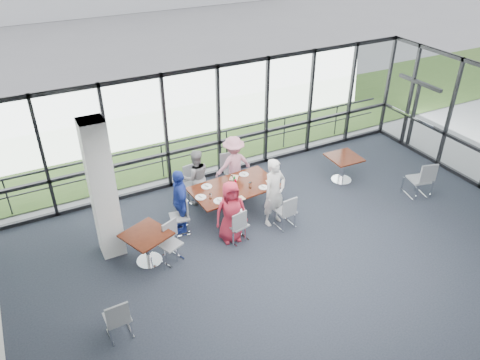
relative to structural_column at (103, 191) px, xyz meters
name	(u,v)px	position (x,y,z in m)	size (l,w,h in m)	color
floor	(323,282)	(3.60, -3.00, -1.61)	(12.00, 10.00, 0.02)	#1E222C
ceiling	(340,144)	(3.60, -3.00, 1.60)	(12.00, 10.00, 0.04)	silver
curtain_wall_back	(219,122)	(3.60, 2.00, 0.00)	(12.00, 0.10, 3.20)	white
exit_door	(413,116)	(9.60, 0.75, -0.55)	(0.12, 1.60, 2.10)	black
structural_column	(103,191)	(0.00, 0.00, 0.00)	(0.50, 0.50, 3.20)	white
apron	(162,113)	(3.60, 7.00, -1.62)	(80.00, 70.00, 0.02)	gray
grass_strip	(182,133)	(3.60, 5.00, -1.59)	(80.00, 5.00, 0.01)	#345021
guard_rail	(211,149)	(3.60, 2.60, -1.10)	(0.06, 0.06, 12.00)	#2D2D33
main_table	(234,190)	(3.11, 0.09, -0.96)	(2.20, 1.31, 0.75)	#3D170D
side_table_left	(147,238)	(0.61, -0.73, -0.96)	(1.14, 1.14, 0.75)	#3D170D
side_table_right	(344,161)	(6.46, 0.07, -0.97)	(0.86, 0.86, 0.75)	#3D170D
diner_near_left	(231,212)	(2.55, -0.85, -0.84)	(0.74, 0.48, 1.52)	#AF2438
diner_near_right	(274,192)	(3.75, -0.73, -0.74)	(0.63, 0.46, 1.72)	silver
diner_far_left	(196,177)	(2.44, 0.93, -0.85)	(0.73, 0.45, 1.50)	gray
diner_far_right	(234,164)	(3.56, 1.02, -0.81)	(1.02, 0.53, 1.58)	pink
diner_end	(180,201)	(1.67, 0.04, -0.79)	(0.94, 0.52, 1.61)	#2339A0
chair_main_nl	(237,225)	(2.66, -0.94, -1.17)	(0.42, 0.42, 0.85)	gray
chair_main_nr	(285,211)	(3.92, -1.00, -1.17)	(0.42, 0.42, 0.86)	gray
chair_main_fl	(193,184)	(2.41, 1.11, -1.15)	(0.44, 0.44, 0.90)	gray
chair_main_fr	(233,172)	(3.61, 1.18, -1.13)	(0.46, 0.46, 0.93)	gray
chair_main_end	(179,217)	(1.59, -0.06, -1.16)	(0.43, 0.43, 0.88)	gray
chair_spare_la	(117,317)	(-0.49, -2.41, -1.16)	(0.43, 0.43, 0.88)	gray
chair_spare_lb	(170,244)	(1.05, -0.91, -1.16)	(0.43, 0.43, 0.87)	gray
chair_spare_r	(419,179)	(7.74, -1.46, -1.10)	(0.48, 0.48, 0.99)	gray
plate_nl	(219,201)	(2.51, -0.32, -0.84)	(0.28, 0.28, 0.01)	white
plate_nr	(263,187)	(3.72, -0.29, -0.84)	(0.23, 0.23, 0.01)	white
plate_fl	(207,186)	(2.50, 0.39, -0.84)	(0.27, 0.27, 0.01)	white
plate_fr	(244,174)	(3.58, 0.49, -0.84)	(0.25, 0.25, 0.01)	white
plate_end	(201,197)	(2.18, 0.02, -0.84)	(0.27, 0.27, 0.01)	white
tumbler_a	(229,193)	(2.80, -0.22, -0.78)	(0.07, 0.07, 0.15)	white
tumbler_b	(250,185)	(3.43, -0.14, -0.78)	(0.07, 0.07, 0.15)	white
tumbler_c	(232,178)	(3.18, 0.37, -0.78)	(0.07, 0.07, 0.14)	white
tumbler_d	(210,196)	(2.36, -0.13, -0.78)	(0.07, 0.07, 0.13)	white
menu_a	(239,199)	(2.96, -0.45, -0.85)	(0.27, 0.19, 0.00)	white
menu_b	(272,182)	(4.05, -0.15, -0.85)	(0.29, 0.20, 0.00)	white
menu_c	(234,178)	(3.29, 0.47, -0.85)	(0.29, 0.20, 0.00)	white
condiment_caddy	(232,184)	(3.10, 0.17, -0.83)	(0.10, 0.07, 0.04)	black
ketchup_bottle	(235,183)	(3.15, 0.10, -0.76)	(0.06, 0.06, 0.18)	#9D0016
green_bottle	(234,180)	(3.17, 0.20, -0.75)	(0.05, 0.05, 0.20)	#147123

